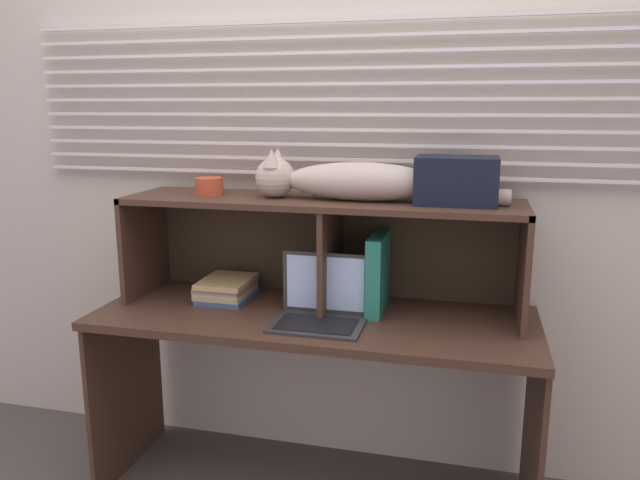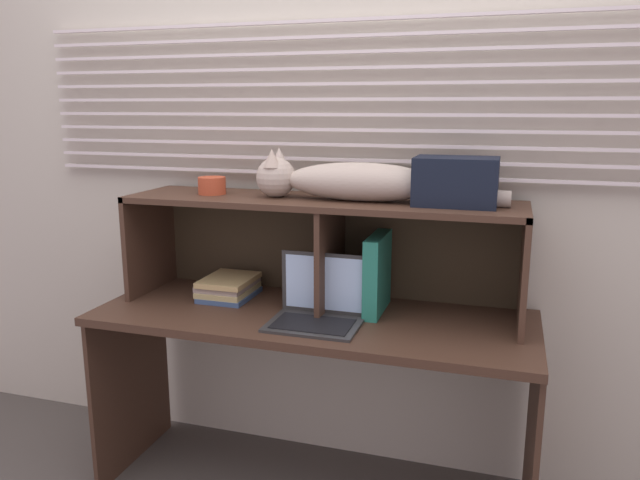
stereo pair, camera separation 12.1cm
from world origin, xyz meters
name	(u,v)px [view 1 (the left image)]	position (x,y,z in m)	size (l,w,h in m)	color
back_panel_with_blinds	(334,156)	(0.00, 0.55, 1.25)	(4.40, 0.08, 2.50)	beige
desk	(313,348)	(0.00, 0.22, 0.58)	(1.57, 0.58, 0.71)	#422B1F
hutch_shelf_unit	(323,228)	(0.00, 0.35, 1.00)	(1.45, 0.36, 0.40)	#422B1F
cat	(347,181)	(0.10, 0.32, 1.19)	(0.90, 0.16, 0.18)	#B8A899
laptop	(320,308)	(0.04, 0.15, 0.76)	(0.31, 0.23, 0.23)	#2E2E2E
binder_upright	(378,273)	(0.22, 0.32, 0.86)	(0.05, 0.25, 0.28)	#247B66
book_stack	(227,288)	(-0.37, 0.32, 0.75)	(0.19, 0.24, 0.08)	#3B5582
small_basket	(209,186)	(-0.43, 0.32, 1.15)	(0.10, 0.10, 0.06)	#B24428
storage_box	(456,181)	(0.48, 0.32, 1.20)	(0.27, 0.18, 0.16)	black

